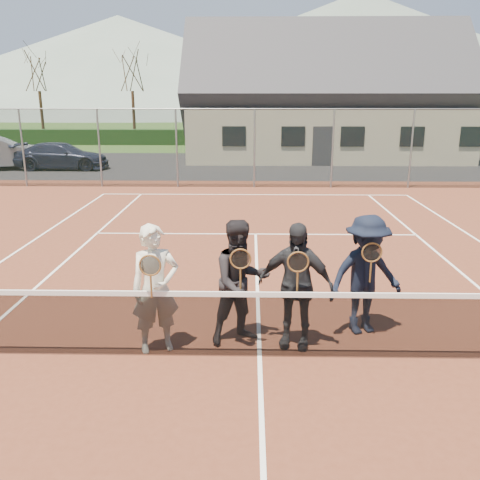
{
  "coord_description": "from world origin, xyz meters",
  "views": [
    {
      "loc": [
        -0.13,
        -6.24,
        3.44
      ],
      "look_at": [
        -0.3,
        1.5,
        1.25
      ],
      "focal_mm": 38.0,
      "sensor_mm": 36.0,
      "label": 1
    }
  ],
  "objects": [
    {
      "name": "player_d",
      "position": [
        1.56,
        0.82,
        0.92
      ],
      "size": [
        1.31,
        0.99,
        1.8
      ],
      "color": "black",
      "rests_on": "court_surface"
    },
    {
      "name": "player_c",
      "position": [
        0.49,
        0.37,
        0.92
      ],
      "size": [
        1.13,
        0.7,
        1.8
      ],
      "color": "#222327",
      "rests_on": "court_surface"
    },
    {
      "name": "tree_b",
      "position": [
        -9.0,
        33.0,
        5.79
      ],
      "size": [
        3.2,
        3.2,
        7.77
      ],
      "color": "#331D12",
      "rests_on": "ground"
    },
    {
      "name": "court_markings",
      "position": [
        0.0,
        0.0,
        0.02
      ],
      "size": [
        11.03,
        23.83,
        0.01
      ],
      "color": "white",
      "rests_on": "court_surface"
    },
    {
      "name": "court_surface",
      "position": [
        0.0,
        0.0,
        0.01
      ],
      "size": [
        30.0,
        30.0,
        0.02
      ],
      "primitive_type": "cube",
      "color": "#562819",
      "rests_on": "ground"
    },
    {
      "name": "player_a",
      "position": [
        -1.42,
        0.19,
        0.92
      ],
      "size": [
        0.77,
        0.64,
        1.8
      ],
      "color": "silver",
      "rests_on": "court_surface"
    },
    {
      "name": "ground",
      "position": [
        0.0,
        20.0,
        0.0
      ],
      "size": [
        220.0,
        220.0,
        0.0
      ],
      "primitive_type": "plane",
      "color": "#2C4A1A",
      "rests_on": "ground"
    },
    {
      "name": "hedge_row",
      "position": [
        0.0,
        32.0,
        0.55
      ],
      "size": [
        40.0,
        1.2,
        1.1
      ],
      "primitive_type": "cube",
      "color": "black",
      "rests_on": "ground"
    },
    {
      "name": "tarmac_carpark",
      "position": [
        -4.0,
        20.0,
        0.01
      ],
      "size": [
        40.0,
        12.0,
        0.01
      ],
      "primitive_type": "cube",
      "color": "black",
      "rests_on": "ground"
    },
    {
      "name": "tree_a",
      "position": [
        -16.0,
        33.0,
        5.79
      ],
      "size": [
        3.2,
        3.2,
        7.77
      ],
      "color": "#352013",
      "rests_on": "ground"
    },
    {
      "name": "hill_west",
      "position": [
        -25.0,
        95.0,
        9.0
      ],
      "size": [
        110.0,
        110.0,
        18.0
      ],
      "primitive_type": "cone",
      "color": "slate",
      "rests_on": "ground"
    },
    {
      "name": "clubhouse",
      "position": [
        4.0,
        24.0,
        3.99
      ],
      "size": [
        15.6,
        8.2,
        7.7
      ],
      "color": "beige",
      "rests_on": "ground"
    },
    {
      "name": "player_b",
      "position": [
        -0.27,
        0.49,
        0.92
      ],
      "size": [
        1.08,
        0.99,
        1.8
      ],
      "color": "black",
      "rests_on": "court_surface"
    },
    {
      "name": "car_c",
      "position": [
        -9.37,
        18.51,
        0.65
      ],
      "size": [
        4.47,
        1.83,
        1.3
      ],
      "primitive_type": "imported",
      "rotation": [
        0.0,
        0.0,
        1.57
      ],
      "color": "#1A1E34",
      "rests_on": "ground"
    },
    {
      "name": "perimeter_fence",
      "position": [
        0.0,
        13.5,
        1.52
      ],
      "size": [
        30.07,
        0.07,
        3.02
      ],
      "color": "slate",
      "rests_on": "ground"
    },
    {
      "name": "tree_d",
      "position": [
        12.0,
        33.0,
        5.79
      ],
      "size": [
        3.2,
        3.2,
        7.77
      ],
      "color": "#342313",
      "rests_on": "ground"
    },
    {
      "name": "hill_centre",
      "position": [
        20.0,
        95.0,
        11.0
      ],
      "size": [
        120.0,
        120.0,
        22.0
      ],
      "primitive_type": "cone",
      "color": "#55665C",
      "rests_on": "ground"
    },
    {
      "name": "tennis_net",
      "position": [
        0.0,
        0.0,
        0.54
      ],
      "size": [
        11.68,
        0.08,
        1.1
      ],
      "color": "slate",
      "rests_on": "ground"
    },
    {
      "name": "tree_c",
      "position": [
        2.0,
        33.0,
        5.79
      ],
      "size": [
        3.2,
        3.2,
        7.77
      ],
      "color": "#382714",
      "rests_on": "ground"
    }
  ]
}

